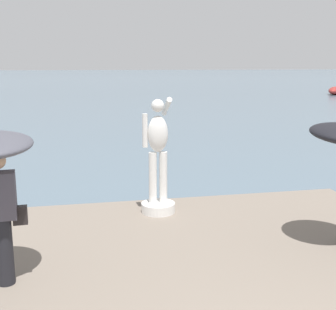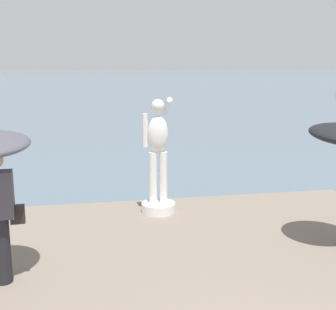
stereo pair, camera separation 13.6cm
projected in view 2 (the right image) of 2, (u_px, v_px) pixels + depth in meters
The scene contains 2 objects.
ground_plane at pixel (101, 99), 40.90m from camera, with size 400.00×400.00×0.00m, color slate.
statue_white_figure at pixel (158, 167), 8.31m from camera, with size 0.64×0.88×2.19m.
Camera 2 is at (-1.45, -1.54, 3.18)m, focal length 47.34 mm.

